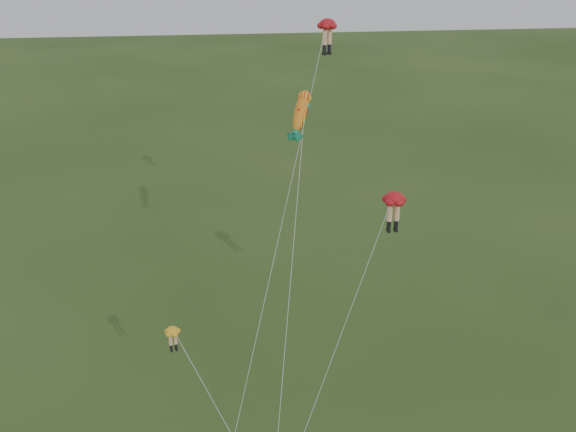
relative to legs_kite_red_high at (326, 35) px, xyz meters
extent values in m
ellipsoid|color=red|center=(0.16, 0.29, 0.64)|extent=(1.87, 1.87, 0.68)
cylinder|color=#F8B992|center=(-0.02, 0.18, -0.16)|extent=(0.30, 0.30, 1.04)
cylinder|color=black|center=(-0.02, 0.18, -0.95)|extent=(0.24, 0.24, 0.52)
cube|color=black|center=(-0.02, 0.18, -1.28)|extent=(0.30, 0.35, 0.15)
cylinder|color=#F8B992|center=(0.34, 0.39, -0.16)|extent=(0.30, 0.30, 1.04)
cylinder|color=black|center=(0.34, 0.39, -0.95)|extent=(0.24, 0.24, 0.52)
cube|color=black|center=(0.34, 0.39, -1.28)|extent=(0.30, 0.35, 0.15)
cylinder|color=silver|center=(-3.55, -6.52, -10.20)|extent=(7.46, 13.66, 22.36)
ellipsoid|color=red|center=(2.91, -8.42, -8.12)|extent=(1.64, 1.64, 0.75)
cylinder|color=#F8B992|center=(2.68, -8.45, -9.01)|extent=(0.33, 0.33, 1.15)
cylinder|color=black|center=(2.68, -8.45, -9.86)|extent=(0.26, 0.26, 0.57)
cube|color=black|center=(2.68, -8.45, -10.23)|extent=(0.22, 0.35, 0.17)
cylinder|color=#F8B992|center=(3.14, -8.40, -9.01)|extent=(0.33, 0.33, 1.15)
cylinder|color=black|center=(3.14, -8.40, -9.86)|extent=(0.26, 0.26, 0.57)
cube|color=black|center=(3.14, -8.40, -10.23)|extent=(0.22, 0.35, 0.17)
cylinder|color=silver|center=(-0.34, -11.44, -14.57)|extent=(6.55, 6.07, 13.64)
ellipsoid|color=yellow|center=(-10.30, -12.07, -13.96)|extent=(1.14, 1.14, 0.46)
cylinder|color=#F8B992|center=(-10.44, -12.11, -14.51)|extent=(0.21, 0.21, 0.71)
cylinder|color=black|center=(-10.44, -12.11, -15.04)|extent=(0.16, 0.16, 0.35)
cube|color=black|center=(-10.44, -12.11, -15.27)|extent=(0.17, 0.23, 0.10)
cylinder|color=#F8B992|center=(-10.16, -12.04, -14.51)|extent=(0.21, 0.21, 0.71)
cylinder|color=black|center=(-10.16, -12.04, -15.04)|extent=(0.16, 0.16, 0.35)
cube|color=black|center=(-10.16, -12.04, -15.27)|extent=(0.17, 0.23, 0.10)
cylinder|color=silver|center=(-8.21, -13.98, -17.56)|extent=(4.22, 3.84, 7.66)
ellipsoid|color=yellow|center=(-2.23, -4.93, -3.65)|extent=(1.95, 2.73, 2.68)
sphere|color=yellow|center=(-2.23, -4.93, -3.65)|extent=(1.37, 1.54, 1.27)
cone|color=#14835E|center=(-2.23, -4.93, -3.65)|extent=(1.16, 1.39, 1.20)
cone|color=#14835E|center=(-2.23, -4.93, -3.65)|extent=(1.16, 1.39, 1.20)
cone|color=#14835E|center=(-2.23, -4.93, -3.65)|extent=(0.66, 0.78, 0.67)
cone|color=#14835E|center=(-2.23, -4.93, -3.65)|extent=(0.66, 0.78, 0.67)
cone|color=red|center=(-2.23, -4.93, -3.65)|extent=(0.69, 0.79, 0.66)
cylinder|color=silver|center=(-3.51, -9.73, -12.52)|extent=(2.59, 9.64, 17.74)
camera|label=1|loc=(-7.19, -42.22, 6.82)|focal=40.00mm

